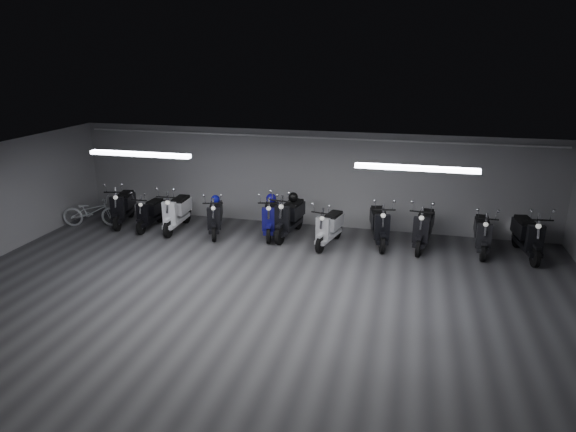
% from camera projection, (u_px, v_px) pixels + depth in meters
% --- Properties ---
extents(floor, '(14.00, 10.00, 0.01)m').
position_uv_depth(floor, '(258.00, 300.00, 10.50)').
color(floor, '#3B3B3D').
rests_on(floor, ground).
extents(ceiling, '(14.00, 10.00, 0.01)m').
position_uv_depth(ceiling, '(255.00, 168.00, 9.63)').
color(ceiling, slate).
rests_on(ceiling, ground).
extents(back_wall, '(14.00, 0.01, 2.80)m').
position_uv_depth(back_wall, '(307.00, 179.00, 14.69)').
color(back_wall, gray).
rests_on(back_wall, ground).
extents(front_wall, '(14.00, 0.01, 2.80)m').
position_uv_depth(front_wall, '(119.00, 393.00, 5.44)').
color(front_wall, gray).
rests_on(front_wall, ground).
extents(fluor_strip_left, '(2.40, 0.18, 0.08)m').
position_uv_depth(fluor_strip_left, '(140.00, 154.00, 11.25)').
color(fluor_strip_left, white).
rests_on(fluor_strip_left, ceiling).
extents(fluor_strip_right, '(2.40, 0.18, 0.08)m').
position_uv_depth(fluor_strip_right, '(416.00, 168.00, 9.89)').
color(fluor_strip_right, white).
rests_on(fluor_strip_right, ceiling).
extents(conduit, '(13.60, 0.05, 0.05)m').
position_uv_depth(conduit, '(307.00, 137.00, 14.23)').
color(conduit, white).
rests_on(conduit, back_wall).
extents(scooter_0, '(1.08, 2.01, 1.43)m').
position_uv_depth(scooter_0, '(122.00, 201.00, 14.93)').
color(scooter_0, black).
rests_on(scooter_0, floor).
extents(scooter_1, '(0.59, 1.67, 1.24)m').
position_uv_depth(scooter_1, '(150.00, 208.00, 14.60)').
color(scooter_1, black).
rests_on(scooter_1, floor).
extents(scooter_2, '(0.72, 1.95, 1.43)m').
position_uv_depth(scooter_2, '(176.00, 206.00, 14.42)').
color(scooter_2, white).
rests_on(scooter_2, floor).
extents(scooter_3, '(1.10, 1.89, 1.34)m').
position_uv_depth(scooter_3, '(215.00, 211.00, 14.11)').
color(scooter_3, black).
rests_on(scooter_3, floor).
extents(scooter_4, '(0.96, 1.95, 1.39)m').
position_uv_depth(scooter_4, '(271.00, 212.00, 13.99)').
color(scooter_4, navy).
rests_on(scooter_4, floor).
extents(scooter_5, '(0.96, 2.09, 1.50)m').
position_uv_depth(scooter_5, '(289.00, 211.00, 13.89)').
color(scooter_5, black).
rests_on(scooter_5, floor).
extents(scooter_6, '(0.98, 1.86, 1.32)m').
position_uv_depth(scooter_6, '(329.00, 222.00, 13.26)').
color(scooter_6, silver).
rests_on(scooter_6, floor).
extents(scooter_7, '(1.01, 2.02, 1.44)m').
position_uv_depth(scooter_7, '(380.00, 219.00, 13.33)').
color(scooter_7, black).
rests_on(scooter_7, floor).
extents(scooter_8, '(0.94, 2.03, 1.46)m').
position_uv_depth(scooter_8, '(424.00, 222.00, 13.06)').
color(scooter_8, black).
rests_on(scooter_8, floor).
extents(scooter_9, '(0.68, 1.84, 1.35)m').
position_uv_depth(scooter_9, '(483.00, 227.00, 12.79)').
color(scooter_9, black).
rests_on(scooter_9, floor).
extents(bicycle, '(1.77, 1.03, 1.08)m').
position_uv_depth(bicycle, '(91.00, 208.00, 14.82)').
color(bicycle, silver).
rests_on(bicycle, floor).
extents(scooter_10, '(0.92, 2.03, 1.46)m').
position_uv_depth(scooter_10, '(528.00, 229.00, 12.51)').
color(scooter_10, black).
rests_on(scooter_10, floor).
extents(helmet_0, '(0.28, 0.28, 0.28)m').
position_uv_depth(helmet_0, '(293.00, 197.00, 14.04)').
color(helmet_0, black).
rests_on(helmet_0, scooter_5).
extents(helmet_1, '(0.24, 0.24, 0.24)m').
position_uv_depth(helmet_1, '(215.00, 199.00, 14.26)').
color(helmet_1, '#0D0F94').
rests_on(helmet_1, scooter_3).
extents(helmet_2, '(0.28, 0.28, 0.28)m').
position_uv_depth(helmet_2, '(271.00, 198.00, 14.14)').
color(helmet_2, '#130C8C').
rests_on(helmet_2, scooter_4).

